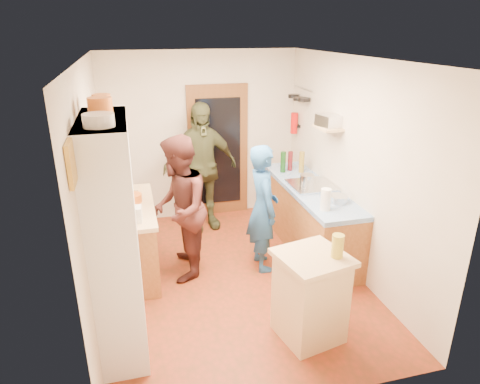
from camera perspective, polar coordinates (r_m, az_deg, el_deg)
name	(u,v)px	position (r m, az deg, el deg)	size (l,w,h in m)	color
floor	(233,276)	(5.44, -0.95, -11.20)	(3.00, 4.00, 0.02)	maroon
ceiling	(231,57)	(4.60, -1.15, 17.53)	(3.00, 4.00, 0.02)	silver
wall_back	(202,137)	(6.76, -5.12, 7.37)	(3.00, 0.02, 2.60)	beige
wall_front	(299,267)	(3.12, 7.87, -9.90)	(3.00, 0.02, 2.60)	beige
wall_left	(93,189)	(4.76, -18.97, 0.32)	(0.02, 4.00, 2.60)	beige
wall_right	(352,167)	(5.41, 14.73, 3.22)	(0.02, 4.00, 2.60)	beige
door_frame	(218,152)	(6.83, -2.92, 5.40)	(0.95, 0.06, 2.10)	brown
door_glass	(219,152)	(6.79, -2.85, 5.33)	(0.70, 0.02, 1.70)	black
hutch_body	(115,238)	(4.09, -16.31, -5.89)	(0.40, 1.20, 2.20)	white
hutch_top_shelf	(101,121)	(3.74, -18.01, 9.03)	(0.40, 1.14, 0.04)	white
plate_stack	(99,120)	(3.42, -18.34, 9.09)	(0.23, 0.23, 0.10)	white
orange_pot_a	(100,107)	(3.79, -18.14, 10.71)	(0.20, 0.20, 0.16)	orange
orange_pot_b	(102,102)	(4.08, -17.96, 11.30)	(0.16, 0.16, 0.14)	orange
left_counter_base	(130,241)	(5.51, -14.42, -6.29)	(0.60, 1.40, 0.85)	#9F6334
left_counter_top	(127,207)	(5.32, -14.86, -1.98)	(0.64, 1.44, 0.05)	#D6B883
toaster	(131,215)	(4.82, -14.31, -2.93)	(0.23, 0.15, 0.17)	white
kettle	(122,202)	(5.21, -15.50, -1.27)	(0.15, 0.15, 0.16)	white
orange_bowl	(133,198)	(5.37, -14.10, -0.80)	(0.22, 0.22, 0.10)	orange
chopping_board	(128,188)	(5.82, -14.77, 0.46)	(0.30, 0.22, 0.03)	#D6B883
right_counter_base	(308,219)	(6.00, 9.09, -3.54)	(0.60, 2.20, 0.84)	#9F6334
right_counter_top	(310,188)	(5.83, 9.34, 0.48)	(0.62, 2.22, 0.06)	#1553AB
hob	(311,186)	(5.79, 9.48, 0.85)	(0.55, 0.58, 0.04)	silver
pot_on_hob	(307,179)	(5.77, 8.92, 1.70)	(0.19, 0.19, 0.12)	silver
bottle_a	(283,162)	(6.30, 5.77, 4.01)	(0.08, 0.08, 0.31)	#143F14
bottle_b	(290,161)	(6.39, 6.71, 4.12)	(0.07, 0.07, 0.29)	#591419
bottle_c	(302,162)	(6.33, 8.22, 3.98)	(0.08, 0.08, 0.31)	olive
paper_towel	(326,199)	(5.06, 11.35, -0.97)	(0.12, 0.12, 0.26)	white
mixing_bowl	(338,199)	(5.34, 12.93, -0.89)	(0.23, 0.23, 0.09)	silver
island_base	(310,299)	(4.34, 9.31, -13.84)	(0.55, 0.55, 0.86)	#D6B883
island_top	(313,258)	(4.10, 9.69, -8.62)	(0.62, 0.62, 0.05)	#D6B883
cutting_board	(305,256)	(4.10, 8.71, -8.37)	(0.35, 0.28, 0.02)	white
oil_jar	(338,246)	(4.06, 12.88, -7.03)	(0.11, 0.11, 0.22)	#AD9E2D
pan_rail	(303,89)	(6.56, 8.45, 13.49)	(0.02, 0.02, 0.65)	silver
pan_hang_a	(304,99)	(6.40, 8.49, 12.12)	(0.18, 0.18, 0.05)	black
pan_hang_b	(298,99)	(6.58, 7.80, 12.23)	(0.16, 0.16, 0.05)	black
pan_hang_c	(294,96)	(6.77, 7.16, 12.58)	(0.17, 0.17, 0.05)	black
wall_shelf	(328,128)	(5.62, 11.65, 8.40)	(0.26, 0.42, 0.03)	#D6B883
radio	(328,121)	(5.60, 11.72, 9.29)	(0.22, 0.30, 0.15)	silver
ext_bracket	(298,126)	(6.83, 7.69, 8.71)	(0.06, 0.10, 0.04)	black
fire_extinguisher	(294,123)	(6.80, 7.23, 9.10)	(0.11, 0.11, 0.32)	red
picture_frame	(71,164)	(3.06, -21.62, 3.51)	(0.03, 0.25, 0.30)	gold
person_hob	(266,209)	(5.28, 3.45, -2.24)	(0.59, 0.39, 1.61)	#22518D
person_left	(182,208)	(5.16, -7.75, -2.06)	(0.86, 0.67, 1.77)	#401C19
person_back	(201,167)	(6.34, -5.16, 3.29)	(1.13, 0.47, 1.93)	#393C22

